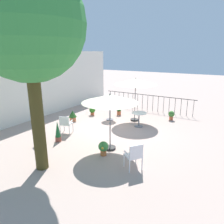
% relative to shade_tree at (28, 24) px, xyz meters
% --- Properties ---
extents(ground_plane, '(60.00, 60.00, 0.00)m').
position_rel_shade_tree_xyz_m(ground_plane, '(4.64, -0.35, -4.39)').
color(ground_plane, tan).
extents(villa_facade, '(11.39, 0.30, 3.73)m').
position_rel_shade_tree_xyz_m(villa_facade, '(4.64, 4.53, -2.53)').
color(villa_facade, white).
rests_on(villa_facade, ground).
extents(terrace_railing, '(0.03, 6.01, 1.01)m').
position_rel_shade_tree_xyz_m(terrace_railing, '(8.33, -0.35, -3.71)').
color(terrace_railing, black).
rests_on(terrace_railing, ground).
extents(shade_tree, '(3.38, 3.22, 6.00)m').
position_rel_shade_tree_xyz_m(shade_tree, '(0.00, 0.00, 0.00)').
color(shade_tree, '#433A19').
rests_on(shade_tree, ground).
extents(patio_umbrella_0, '(2.11, 2.11, 2.22)m').
position_rel_shade_tree_xyz_m(patio_umbrella_0, '(2.26, -1.22, -2.40)').
color(patio_umbrella_0, '#2D2D2D').
rests_on(patio_umbrella_0, ground).
extents(patio_umbrella_1, '(2.26, 2.26, 2.36)m').
position_rel_shade_tree_xyz_m(patio_umbrella_1, '(5.96, -0.54, -2.26)').
color(patio_umbrella_1, '#2D2D2D').
rests_on(patio_umbrella_1, ground).
extents(cafe_table_0, '(0.78, 0.78, 0.75)m').
position_rel_shade_tree_xyz_m(cafe_table_0, '(5.37, 0.71, -3.87)').
color(cafe_table_0, white).
rests_on(cafe_table_0, ground).
extents(cafe_table_1, '(0.76, 0.76, 0.73)m').
position_rel_shade_tree_xyz_m(cafe_table_1, '(5.17, -1.14, -3.88)').
color(cafe_table_1, white).
rests_on(cafe_table_1, ground).
extents(patio_chair_0, '(0.62, 0.62, 0.87)m').
position_rel_shade_tree_xyz_m(patio_chair_0, '(2.54, 1.35, -3.87)').
color(patio_chair_0, silver).
rests_on(patio_chair_0, ground).
extents(patio_chair_1, '(0.65, 0.64, 0.90)m').
position_rel_shade_tree_xyz_m(patio_chair_1, '(1.38, -2.66, -3.87)').
color(patio_chair_1, white).
rests_on(patio_chair_1, ground).
extents(potted_plant_0, '(0.36, 0.36, 0.50)m').
position_rel_shade_tree_xyz_m(potted_plant_0, '(5.59, 2.08, -4.11)').
color(potted_plant_0, '#B65B35').
rests_on(potted_plant_0, ground).
extents(potted_plant_1, '(0.30, 0.30, 0.52)m').
position_rel_shade_tree_xyz_m(potted_plant_1, '(6.44, 0.72, -4.11)').
color(potted_plant_1, '#BD643A').
rests_on(potted_plant_1, ground).
extents(potted_plant_2, '(0.25, 0.25, 0.89)m').
position_rel_shade_tree_xyz_m(potted_plant_2, '(1.74, 1.04, -3.97)').
color(potted_plant_2, brown).
rests_on(potted_plant_2, ground).
extents(potted_plant_3, '(0.43, 0.43, 0.60)m').
position_rel_shade_tree_xyz_m(potted_plant_3, '(4.10, 2.31, -4.06)').
color(potted_plant_3, '#C06D47').
rests_on(potted_plant_3, ground).
extents(potted_plant_4, '(0.38, 0.38, 0.55)m').
position_rel_shade_tree_xyz_m(potted_plant_4, '(0.97, 1.34, -4.10)').
color(potted_plant_4, '#925339').
rests_on(potted_plant_4, ground).
extents(potted_plant_5, '(0.38, 0.37, 0.54)m').
position_rel_shade_tree_xyz_m(potted_plant_5, '(1.68, -1.29, -4.08)').
color(potted_plant_5, '#B66534').
rests_on(potted_plant_5, ground).
extents(potted_plant_6, '(0.34, 0.34, 0.52)m').
position_rel_shade_tree_xyz_m(potted_plant_6, '(7.09, -2.26, -4.09)').
color(potted_plant_6, '#C15B3B').
rests_on(potted_plant_6, ground).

